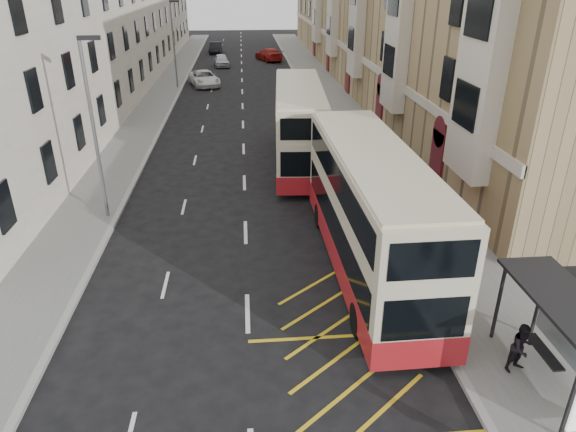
{
  "coord_description": "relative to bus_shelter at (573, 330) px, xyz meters",
  "views": [
    {
      "loc": [
        0.15,
        -10.33,
        10.4
      ],
      "look_at": [
        1.68,
        7.58,
        1.87
      ],
      "focal_mm": 32.0,
      "sensor_mm": 36.0,
      "label": 1
    }
  ],
  "objects": [
    {
      "name": "car_silver",
      "position": [
        -10.78,
        55.49,
        -1.4
      ],
      "size": [
        2.21,
        4.48,
        1.47
      ],
      "primitive_type": "imported",
      "rotation": [
        0.0,
        0.0,
        0.11
      ],
      "color": "#B8BAC1",
      "rests_on": "ground"
    },
    {
      "name": "ground",
      "position": [
        -8.34,
        0.39,
        -2.14
      ],
      "size": [
        200.0,
        200.0,
        0.0
      ],
      "primitive_type": "plane",
      "color": "black",
      "rests_on": "ground"
    },
    {
      "name": "pavement_right",
      "position": [
        -0.34,
        30.39,
        -2.06
      ],
      "size": [
        4.0,
        120.0,
        0.15
      ],
      "primitive_type": "cube",
      "color": "#62635E",
      "rests_on": "ground"
    },
    {
      "name": "guard_railing",
      "position": [
        -2.09,
        6.14,
        -1.28
      ],
      "size": [
        0.06,
        6.56,
        1.01
      ],
      "color": "red",
      "rests_on": "pavement_right"
    },
    {
      "name": "car_dark",
      "position": [
        -11.99,
        67.38,
        -1.39
      ],
      "size": [
        1.77,
        4.59,
        1.49
      ],
      "primitive_type": "imported",
      "rotation": [
        0.0,
        0.0,
        -0.04
      ],
      "color": "black",
      "rests_on": "ground"
    },
    {
      "name": "kerb_right",
      "position": [
        -2.34,
        30.39,
        -2.06
      ],
      "size": [
        0.25,
        120.0,
        0.15
      ],
      "primitive_type": "cube",
      "color": "gray",
      "rests_on": "ground"
    },
    {
      "name": "terrace_right",
      "position": [
        6.54,
        45.77,
        5.38
      ],
      "size": [
        10.75,
        79.0,
        15.25
      ],
      "color": "tan",
      "rests_on": "ground"
    },
    {
      "name": "street_lamp_far",
      "position": [
        -14.69,
        42.39,
        2.5
      ],
      "size": [
        0.93,
        0.18,
        8.0
      ],
      "color": "slate",
      "rests_on": "pavement_left"
    },
    {
      "name": "white_van",
      "position": [
        -12.15,
        43.56,
        -1.39
      ],
      "size": [
        3.81,
        5.86,
        1.5
      ],
      "primitive_type": "imported",
      "rotation": [
        0.0,
        0.0,
        0.27
      ],
      "color": "white",
      "rests_on": "ground"
    },
    {
      "name": "pedestrian_far",
      "position": [
        -1.99,
        4.94,
        -1.1
      ],
      "size": [
        1.13,
        0.74,
        1.78
      ],
      "primitive_type": "imported",
      "rotation": [
        0.0,
        0.0,
        2.82
      ],
      "color": "black",
      "rests_on": "pavement_right"
    },
    {
      "name": "kerb_left",
      "position": [
        -14.34,
        30.39,
        -2.06
      ],
      "size": [
        0.25,
        120.0,
        0.15
      ],
      "primitive_type": "cube",
      "color": "gray",
      "rests_on": "ground"
    },
    {
      "name": "pavement_left",
      "position": [
        -15.84,
        30.39,
        -2.06
      ],
      "size": [
        3.0,
        120.0,
        0.15
      ],
      "primitive_type": "cube",
      "color": "#62635E",
      "rests_on": "ground"
    },
    {
      "name": "street_lamp_near",
      "position": [
        -14.69,
        12.39,
        2.5
      ],
      "size": [
        0.93,
        0.18,
        8.0
      ],
      "color": "slate",
      "rests_on": "pavement_left"
    },
    {
      "name": "car_red",
      "position": [
        -4.75,
        59.65,
        -1.35
      ],
      "size": [
        3.89,
        5.88,
        1.58
      ],
      "primitive_type": "imported",
      "rotation": [
        0.0,
        0.0,
        3.48
      ],
      "color": "maroon",
      "rests_on": "ground"
    },
    {
      "name": "pedestrian_mid",
      "position": [
        -0.69,
        0.84,
        -1.22
      ],
      "size": [
        0.88,
        0.78,
        1.53
      ],
      "primitive_type": "imported",
      "rotation": [
        0.0,
        0.0,
        0.31
      ],
      "color": "black",
      "rests_on": "pavement_right"
    },
    {
      "name": "bus_shelter",
      "position": [
        0.0,
        0.0,
        0.0
      ],
      "size": [
        1.65,
        4.25,
        2.7
      ],
      "color": "black",
      "rests_on": "pavement_right"
    },
    {
      "name": "road_markings",
      "position": [
        -8.34,
        45.39,
        -2.13
      ],
      "size": [
        10.0,
        110.0,
        0.01
      ],
      "primitive_type": null,
      "color": "silver",
      "rests_on": "ground"
    },
    {
      "name": "double_decker_front",
      "position": [
        -3.7,
        6.86,
        0.31
      ],
      "size": [
        2.96,
        12.08,
        4.8
      ],
      "rotation": [
        0.0,
        0.0,
        0.02
      ],
      "color": "beige",
      "rests_on": "ground"
    },
    {
      "name": "terrace_left",
      "position": [
        -21.77,
        45.89,
        4.38
      ],
      "size": [
        9.18,
        79.0,
        13.25
      ],
      "color": "silver",
      "rests_on": "ground"
    },
    {
      "name": "double_decker_rear",
      "position": [
        -5.04,
        19.27,
        0.23
      ],
      "size": [
        3.47,
        11.8,
        4.65
      ],
      "rotation": [
        0.0,
        0.0,
        -0.07
      ],
      "color": "beige",
      "rests_on": "ground"
    }
  ]
}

